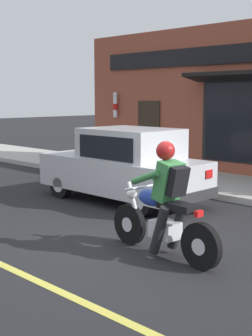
% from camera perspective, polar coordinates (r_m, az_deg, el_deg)
% --- Properties ---
extents(ground_plane, '(80.00, 80.00, 0.00)m').
position_cam_1_polar(ground_plane, '(7.12, 0.67, -9.43)').
color(ground_plane, black).
extents(sidewalk_curb, '(2.60, 22.00, 0.14)m').
position_cam_1_polar(sidewalk_curb, '(12.62, 6.06, -1.19)').
color(sidewalk_curb, '#ADAAA3').
rests_on(sidewalk_curb, ground).
extents(storefront_building, '(1.25, 11.35, 4.20)m').
position_cam_1_polar(storefront_building, '(13.10, 14.12, 7.92)').
color(storefront_building, brown).
rests_on(storefront_building, ground).
extents(motorcycle_with_rider, '(0.60, 2.02, 1.62)m').
position_cam_1_polar(motorcycle_with_rider, '(6.51, 4.65, -4.99)').
color(motorcycle_with_rider, black).
rests_on(motorcycle_with_rider, ground).
extents(car_hatchback, '(1.67, 3.79, 1.57)m').
position_cam_1_polar(car_hatchback, '(9.91, -0.19, 0.24)').
color(car_hatchback, black).
rests_on(car_hatchback, ground).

